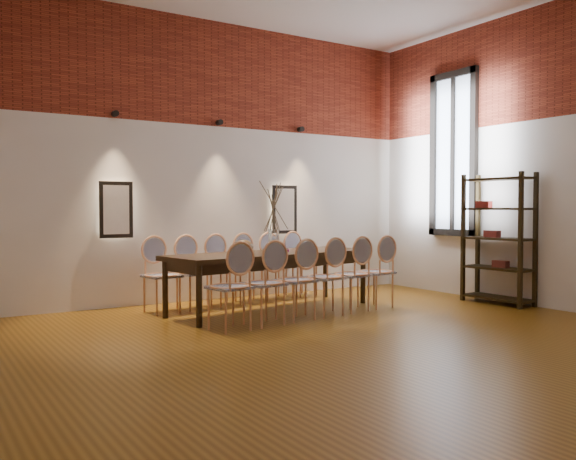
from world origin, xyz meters
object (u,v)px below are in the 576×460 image
chair_far_b (194,273)px  chair_far_c (224,271)px  chair_far_a (162,276)px  shelving_rack (498,239)px  book (277,251)px  dining_table (271,281)px  chair_near_a (229,287)px  chair_near_b (264,284)px  chair_far_d (252,268)px  chair_near_c (295,280)px  chair_near_f (375,272)px  chair_far_e (277,266)px  vase (274,241)px  chair_near_d (324,277)px  chair_far_f (301,264)px  chair_near_e (351,275)px  bowl (244,247)px

chair_far_b → chair_far_c: size_ratio=1.00×
chair_far_a → shelving_rack: (4.20, -1.77, 0.43)m
book → chair_far_c: bearing=124.2°
dining_table → chair_near_a: size_ratio=3.01×
chair_near_a → chair_near_b: (0.47, 0.07, 0.00)m
dining_table → chair_far_d: 0.78m
chair_near_c → chair_near_f: bearing=-0.0°
chair_near_a → chair_far_e: 2.39m
vase → chair_near_d: bearing=-66.6°
chair_near_b → chair_far_b: bearing=90.0°
chair_near_f → chair_far_e: (-0.68, 1.39, 0.00)m
chair_near_c → chair_far_f: bearing=46.1°
chair_near_d → chair_far_f: bearing=57.3°
chair_far_a → vase: vase is taller
chair_near_d → book: (-0.23, 0.73, 0.30)m
chair_near_c → chair_far_f: 2.04m
chair_near_a → chair_far_d: size_ratio=1.00×
chair_near_b → book: (0.70, 0.87, 0.30)m
chair_far_f → chair_far_b: bearing=-0.0°
chair_near_d → shelving_rack: shelving_rack is taller
chair_near_b → chair_near_d: 0.94m
chair_near_d → chair_far_e: bearing=72.2°
chair_near_c → chair_far_a: bearing=122.7°
chair_near_a → chair_far_a: (-0.21, 1.46, 0.00)m
chair_near_e → chair_far_b: size_ratio=1.00×
book → chair_near_c: bearing=-106.3°
book → chair_far_a: bearing=159.3°
book → shelving_rack: 3.08m
chair_far_a → chair_far_d: bearing=-180.0°
chair_far_b → bowl: bearing=106.2°
dining_table → book: book is taller
chair_far_b → chair_near_f: bearing=142.1°
dining_table → chair_far_a: (-1.27, 0.56, 0.09)m
dining_table → chair_near_f: chair_near_f is taller
vase → chair_near_f: bearing=-24.5°
chair_near_b → chair_near_a: bearing=180.0°
chair_near_e → chair_far_b: (-1.61, 1.25, 0.00)m
chair_far_b → vase: vase is taller
chair_far_e → vase: 1.08m
chair_near_e → shelving_rack: 2.24m
chair_far_a → chair_far_b: size_ratio=1.00×
chair_far_f → chair_near_c: bearing=46.1°
chair_far_f → bowl: chair_far_f is taller
chair_far_b → chair_far_f: bearing=180.0°
chair_near_e → chair_near_d: bearing=-180.0°
book → chair_near_d: bearing=-72.2°
chair_far_e → chair_far_b: bearing=0.0°
chair_near_d → chair_far_b: same height
chair_far_f → chair_near_e: bearing=72.2°
vase → book: 0.15m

